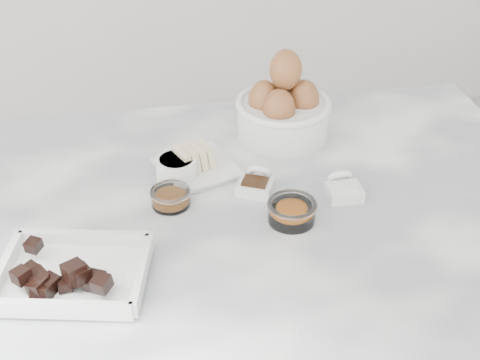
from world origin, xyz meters
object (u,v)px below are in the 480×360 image
object	(u,v)px
chocolate_dish	(73,270)
vanilla_spoon	(256,183)
butter_plate	(195,163)
honey_bowl	(171,197)
egg_bowl	(283,108)
zest_bowl	(292,211)
sugar_ramekin	(177,168)
salt_spoon	(343,188)

from	to	relation	value
chocolate_dish	vanilla_spoon	world-z (taller)	chocolate_dish
butter_plate	honey_bowl	xyz separation A→B (m)	(-0.05, -0.10, -0.00)
chocolate_dish	egg_bowl	xyz separation A→B (m)	(0.41, 0.38, 0.04)
zest_bowl	vanilla_spoon	bearing A→B (deg)	113.44
zest_bowl	vanilla_spoon	world-z (taller)	vanilla_spoon
chocolate_dish	vanilla_spoon	size ratio (longest dim) A/B	2.79
sugar_ramekin	zest_bowl	distance (m)	0.24
zest_bowl	salt_spoon	xyz separation A→B (m)	(0.11, 0.06, -0.00)
butter_plate	chocolate_dish	bearing A→B (deg)	-129.11
sugar_ramekin	vanilla_spoon	world-z (taller)	same
butter_plate	honey_bowl	bearing A→B (deg)	-120.00
chocolate_dish	zest_bowl	distance (m)	0.37
butter_plate	zest_bowl	world-z (taller)	butter_plate
chocolate_dish	zest_bowl	bearing A→B (deg)	14.25
butter_plate	zest_bowl	size ratio (longest dim) A/B	1.99
honey_bowl	zest_bowl	bearing A→B (deg)	-21.99
butter_plate	sugar_ramekin	bearing A→B (deg)	-151.56
zest_bowl	salt_spoon	world-z (taller)	salt_spoon
sugar_ramekin	honey_bowl	world-z (taller)	sugar_ramekin
honey_bowl	sugar_ramekin	bearing A→B (deg)	76.04
honey_bowl	chocolate_dish	bearing A→B (deg)	-133.31
egg_bowl	zest_bowl	size ratio (longest dim) A/B	2.27
butter_plate	salt_spoon	world-z (taller)	butter_plate
egg_bowl	chocolate_dish	bearing A→B (deg)	-137.51
zest_bowl	honey_bowl	bearing A→B (deg)	158.01
sugar_ramekin	honey_bowl	bearing A→B (deg)	-103.96
chocolate_dish	butter_plate	world-z (taller)	chocolate_dish
egg_bowl	zest_bowl	distance (m)	0.29
egg_bowl	zest_bowl	bearing A→B (deg)	-99.81
butter_plate	salt_spoon	distance (m)	0.28
honey_bowl	vanilla_spoon	bearing A→B (deg)	6.42
butter_plate	sugar_ramekin	size ratio (longest dim) A/B	2.18
sugar_ramekin	egg_bowl	bearing A→B (deg)	29.26
chocolate_dish	egg_bowl	size ratio (longest dim) A/B	1.29
zest_bowl	salt_spoon	bearing A→B (deg)	27.24
sugar_ramekin	egg_bowl	world-z (taller)	egg_bowl
chocolate_dish	butter_plate	size ratio (longest dim) A/B	1.48
egg_bowl	sugar_ramekin	bearing A→B (deg)	-150.74
chocolate_dish	salt_spoon	size ratio (longest dim) A/B	3.39
vanilla_spoon	salt_spoon	world-z (taller)	same
butter_plate	sugar_ramekin	xyz separation A→B (m)	(-0.04, -0.02, 0.01)
zest_bowl	chocolate_dish	bearing A→B (deg)	-165.75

